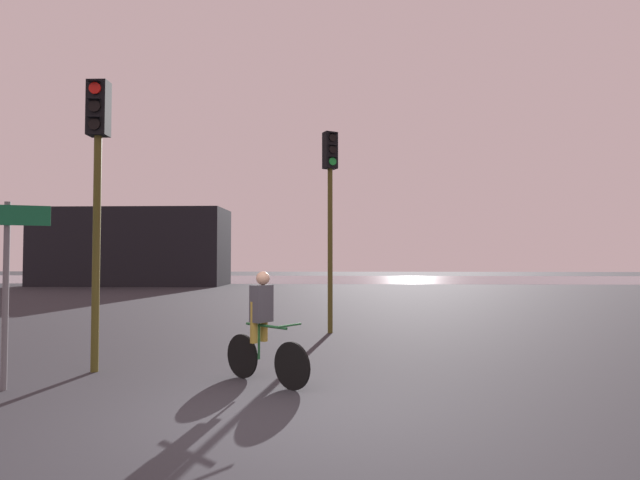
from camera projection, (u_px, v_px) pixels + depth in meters
name	position (u px, v px, depth m)	size (l,w,h in m)	color
ground_plane	(259.00, 420.00, 5.60)	(120.00, 120.00, 0.00)	#28282D
water_strip	(328.00, 279.00, 42.50)	(80.00, 16.00, 0.01)	slate
distant_building	(133.00, 247.00, 33.09)	(12.31, 4.00, 5.06)	black
traffic_light_near_left	(97.00, 169.00, 8.06)	(0.32, 0.34, 4.70)	#4C4719
traffic_light_center	(330.00, 194.00, 12.18)	(0.40, 0.42, 4.90)	#4C4719
direction_sign_post	(6.00, 267.00, 6.89)	(1.04, 0.41, 2.60)	slate
cyclist	(263.00, 326.00, 7.27)	(1.36, 1.10, 1.62)	black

